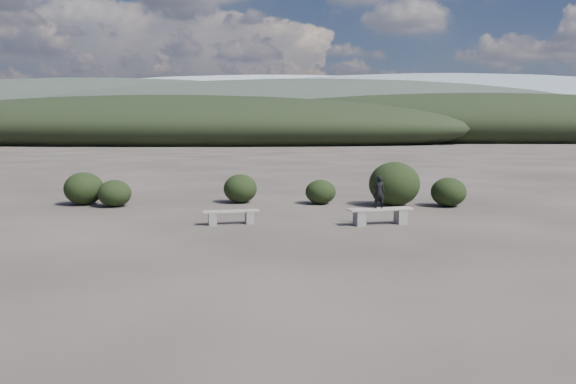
{
  "coord_description": "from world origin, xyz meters",
  "views": [
    {
      "loc": [
        1.0,
        -11.54,
        2.82
      ],
      "look_at": [
        0.47,
        3.5,
        1.1
      ],
      "focal_mm": 35.0,
      "sensor_mm": 36.0,
      "label": 1
    }
  ],
  "objects": [
    {
      "name": "bench_right",
      "position": [
        3.13,
        4.78,
        0.3
      ],
      "size": [
        1.98,
        0.95,
        0.49
      ],
      "rotation": [
        0.0,
        0.0,
        0.29
      ],
      "color": "slate",
      "rests_on": "ground"
    },
    {
      "name": "shrub_a",
      "position": [
        -5.94,
        8.25,
        0.49
      ],
      "size": [
        1.19,
        1.19,
        0.97
      ],
      "primitive_type": "ellipsoid",
      "color": "black",
      "rests_on": "ground"
    },
    {
      "name": "shrub_e",
      "position": [
        6.08,
        8.72,
        0.52
      ],
      "size": [
        1.26,
        1.26,
        1.05
      ],
      "primitive_type": "ellipsoid",
      "color": "black",
      "rests_on": "ground"
    },
    {
      "name": "shrub_f",
      "position": [
        -7.25,
        8.74,
        0.6
      ],
      "size": [
        1.42,
        1.42,
        1.2
      ],
      "primitive_type": "ellipsoid",
      "color": "black",
      "rests_on": "ground"
    },
    {
      "name": "bench_left",
      "position": [
        -1.24,
        4.68,
        0.25
      ],
      "size": [
        1.68,
        0.76,
        0.41
      ],
      "rotation": [
        0.0,
        0.0,
        0.26
      ],
      "color": "slate",
      "rests_on": "ground"
    },
    {
      "name": "shrub_c",
      "position": [
        1.49,
        9.23,
        0.45
      ],
      "size": [
        1.14,
        1.14,
        0.91
      ],
      "primitive_type": "ellipsoid",
      "color": "black",
      "rests_on": "ground"
    },
    {
      "name": "shrub_d",
      "position": [
        4.15,
        8.82,
        0.8
      ],
      "size": [
        1.84,
        1.84,
        1.61
      ],
      "primitive_type": "ellipsoid",
      "color": "black",
      "rests_on": "ground"
    },
    {
      "name": "mountain_ridges",
      "position": [
        -7.48,
        339.06,
        10.84
      ],
      "size": [
        500.0,
        400.0,
        56.0
      ],
      "color": "black",
      "rests_on": "ground"
    },
    {
      "name": "shrub_b",
      "position": [
        -1.55,
        9.49,
        0.54
      ],
      "size": [
        1.26,
        1.26,
        1.08
      ],
      "primitive_type": "ellipsoid",
      "color": "black",
      "rests_on": "ground"
    },
    {
      "name": "seated_person",
      "position": [
        3.08,
        4.76,
        0.97
      ],
      "size": [
        0.36,
        0.24,
        0.96
      ],
      "primitive_type": "imported",
      "rotation": [
        0.0,
        0.0,
        3.17
      ],
      "color": "black",
      "rests_on": "bench_right"
    },
    {
      "name": "ground",
      "position": [
        0.0,
        0.0,
        0.0
      ],
      "size": [
        1200.0,
        1200.0,
        0.0
      ],
      "primitive_type": "plane",
      "color": "#332C27",
      "rests_on": "ground"
    }
  ]
}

